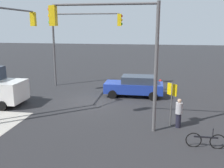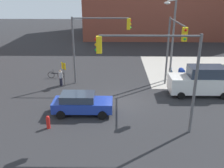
# 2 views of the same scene
# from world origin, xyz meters

# --- Properties ---
(ground_plane) EXTENTS (120.00, 120.00, 0.00)m
(ground_plane) POSITION_xyz_m (0.00, 0.00, 0.00)
(ground_plane) COLOR #28282B
(traffic_signal_nw_corner) EXTENTS (5.58, 0.36, 6.50)m
(traffic_signal_nw_corner) POSITION_xyz_m (-2.37, 4.50, 4.64)
(traffic_signal_nw_corner) COLOR #59595B
(traffic_signal_nw_corner) RESTS_ON ground
(traffic_signal_se_corner) EXTENTS (6.28, 0.36, 6.50)m
(traffic_signal_se_corner) POSITION_xyz_m (2.07, -4.50, 4.68)
(traffic_signal_se_corner) COLOR #59595B
(traffic_signal_se_corner) RESTS_ON ground
(traffic_signal_ne_corner) EXTENTS (0.36, 5.74, 6.50)m
(traffic_signal_ne_corner) POSITION_xyz_m (4.50, 2.30, 4.65)
(traffic_signal_ne_corner) COLOR #59595B
(traffic_signal_ne_corner) RESTS_ON ground
(warning_sign_two_way) EXTENTS (0.48, 0.48, 2.40)m
(warning_sign_two_way) POSITION_xyz_m (-5.40, 3.63, 1.64)
(warning_sign_two_way) COLOR #4C4C4C
(warning_sign_two_way) RESTS_ON ground
(fire_hydrant) EXTENTS (0.26, 0.26, 0.94)m
(fire_hydrant) POSITION_xyz_m (-5.00, -4.20, 0.49)
(fire_hydrant) COLOR red
(fire_hydrant) RESTS_ON ground
(coupe_blue) EXTENTS (4.47, 2.02, 1.62)m
(coupe_blue) POSITION_xyz_m (-3.00, -1.99, 0.84)
(coupe_blue) COLOR #1E389E
(coupe_blue) RESTS_ON ground
(pedestrian_crossing) EXTENTS (0.36, 0.36, 1.60)m
(pedestrian_crossing) POSITION_xyz_m (-5.80, 3.80, 0.83)
(pedestrian_crossing) COLOR #B2B2B7
(pedestrian_crossing) RESTS_ON ground
(bicycle_at_crosswalk) EXTENTS (1.75, 0.05, 0.97)m
(bicycle_at_crosswalk) POSITION_xyz_m (-6.80, 6.00, 0.35)
(bicycle_at_crosswalk) COLOR black
(bicycle_at_crosswalk) RESTS_ON ground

